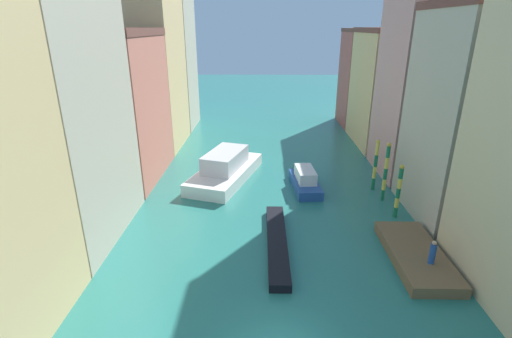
{
  "coord_description": "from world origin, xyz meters",
  "views": [
    {
      "loc": [
        -0.77,
        -12.14,
        13.41
      ],
      "look_at": [
        -1.39,
        19.04,
        1.5
      ],
      "focal_mm": 26.27,
      "sensor_mm": 36.0,
      "label": 1
    }
  ],
  "objects_px": {
    "mooring_pole_1": "(386,172)",
    "vaporetto_white": "(226,169)",
    "person_on_dock": "(433,253)",
    "motorboat_0": "(305,181)",
    "waterfront_dock": "(416,255)",
    "mooring_pole_2": "(375,165)",
    "mooring_pole_0": "(399,191)",
    "gondola_black": "(277,242)"
  },
  "relations": [
    {
      "from": "waterfront_dock",
      "to": "person_on_dock",
      "type": "relative_size",
      "value": 4.93
    },
    {
      "from": "mooring_pole_1",
      "to": "vaporetto_white",
      "type": "bearing_deg",
      "value": 162.16
    },
    {
      "from": "waterfront_dock",
      "to": "vaporetto_white",
      "type": "relative_size",
      "value": 0.67
    },
    {
      "from": "mooring_pole_1",
      "to": "motorboat_0",
      "type": "xyz_separation_m",
      "value": [
        -6.13,
        2.3,
        -1.81
      ]
    },
    {
      "from": "mooring_pole_1",
      "to": "gondola_black",
      "type": "bearing_deg",
      "value": -141.41
    },
    {
      "from": "mooring_pole_0",
      "to": "gondola_black",
      "type": "bearing_deg",
      "value": -154.83
    },
    {
      "from": "vaporetto_white",
      "to": "gondola_black",
      "type": "bearing_deg",
      "value": -68.76
    },
    {
      "from": "waterfront_dock",
      "to": "mooring_pole_1",
      "type": "height_order",
      "value": "mooring_pole_1"
    },
    {
      "from": "mooring_pole_0",
      "to": "mooring_pole_1",
      "type": "height_order",
      "value": "mooring_pole_1"
    },
    {
      "from": "motorboat_0",
      "to": "waterfront_dock",
      "type": "bearing_deg",
      "value": -62.19
    },
    {
      "from": "mooring_pole_0",
      "to": "vaporetto_white",
      "type": "height_order",
      "value": "mooring_pole_0"
    },
    {
      "from": "vaporetto_white",
      "to": "person_on_dock",
      "type": "bearing_deg",
      "value": -46.82
    },
    {
      "from": "mooring_pole_1",
      "to": "person_on_dock",
      "type": "bearing_deg",
      "value": -90.87
    },
    {
      "from": "waterfront_dock",
      "to": "mooring_pole_0",
      "type": "height_order",
      "value": "mooring_pole_0"
    },
    {
      "from": "mooring_pole_2",
      "to": "gondola_black",
      "type": "xyz_separation_m",
      "value": [
        -8.7,
        -9.26,
        -2.05
      ]
    },
    {
      "from": "waterfront_dock",
      "to": "mooring_pole_0",
      "type": "distance_m",
      "value": 5.91
    },
    {
      "from": "mooring_pole_2",
      "to": "waterfront_dock",
      "type": "bearing_deg",
      "value": -91.41
    },
    {
      "from": "waterfront_dock",
      "to": "person_on_dock",
      "type": "distance_m",
      "value": 1.67
    },
    {
      "from": "vaporetto_white",
      "to": "mooring_pole_0",
      "type": "bearing_deg",
      "value": -28.02
    },
    {
      "from": "mooring_pole_2",
      "to": "motorboat_0",
      "type": "distance_m",
      "value": 6.15
    },
    {
      "from": "person_on_dock",
      "to": "mooring_pole_1",
      "type": "bearing_deg",
      "value": 89.13
    },
    {
      "from": "mooring_pole_1",
      "to": "vaporetto_white",
      "type": "distance_m",
      "value": 14.08
    },
    {
      "from": "mooring_pole_0",
      "to": "vaporetto_white",
      "type": "distance_m",
      "value": 15.27
    },
    {
      "from": "vaporetto_white",
      "to": "waterfront_dock",
      "type": "bearing_deg",
      "value": -44.74
    },
    {
      "from": "waterfront_dock",
      "to": "motorboat_0",
      "type": "height_order",
      "value": "motorboat_0"
    },
    {
      "from": "waterfront_dock",
      "to": "person_on_dock",
      "type": "height_order",
      "value": "person_on_dock"
    },
    {
      "from": "mooring_pole_0",
      "to": "gondola_black",
      "type": "relative_size",
      "value": 0.45
    },
    {
      "from": "mooring_pole_1",
      "to": "mooring_pole_2",
      "type": "xyz_separation_m",
      "value": [
        -0.2,
        2.16,
        -0.2
      ]
    },
    {
      "from": "person_on_dock",
      "to": "mooring_pole_1",
      "type": "relative_size",
      "value": 0.3
    },
    {
      "from": "mooring_pole_1",
      "to": "vaporetto_white",
      "type": "xyz_separation_m",
      "value": [
        -13.33,
        4.29,
        -1.49
      ]
    },
    {
      "from": "waterfront_dock",
      "to": "vaporetto_white",
      "type": "height_order",
      "value": "vaporetto_white"
    },
    {
      "from": "mooring_pole_2",
      "to": "gondola_black",
      "type": "height_order",
      "value": "mooring_pole_2"
    },
    {
      "from": "waterfront_dock",
      "to": "mooring_pole_0",
      "type": "xyz_separation_m",
      "value": [
        0.58,
        5.59,
        1.8
      ]
    },
    {
      "from": "person_on_dock",
      "to": "motorboat_0",
      "type": "bearing_deg",
      "value": 116.42
    },
    {
      "from": "gondola_black",
      "to": "mooring_pole_2",
      "type": "bearing_deg",
      "value": 46.78
    },
    {
      "from": "mooring_pole_0",
      "to": "mooring_pole_2",
      "type": "height_order",
      "value": "mooring_pole_2"
    },
    {
      "from": "waterfront_dock",
      "to": "mooring_pole_0",
      "type": "relative_size",
      "value": 1.72
    },
    {
      "from": "mooring_pole_1",
      "to": "vaporetto_white",
      "type": "height_order",
      "value": "mooring_pole_1"
    },
    {
      "from": "waterfront_dock",
      "to": "vaporetto_white",
      "type": "distance_m",
      "value": 18.13
    },
    {
      "from": "person_on_dock",
      "to": "mooring_pole_2",
      "type": "distance_m",
      "value": 11.95
    },
    {
      "from": "mooring_pole_0",
      "to": "vaporetto_white",
      "type": "xyz_separation_m",
      "value": [
        -13.45,
        7.16,
        -1.11
      ]
    },
    {
      "from": "person_on_dock",
      "to": "mooring_pole_0",
      "type": "xyz_separation_m",
      "value": [
        0.27,
        6.89,
        0.79
      ]
    }
  ]
}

